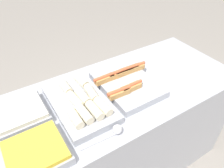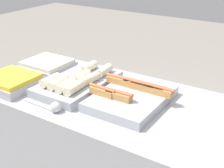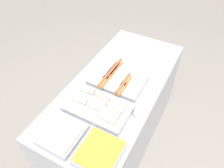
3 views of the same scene
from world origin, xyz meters
TOP-DOWN VIEW (x-y plane):
  - counter at (0.00, 0.00)m, footprint 1.67×0.75m
  - tray_hotdogs at (0.03, 0.01)m, footprint 0.41×0.46m
  - tray_wraps at (-0.32, -0.01)m, footprint 0.31×0.51m
  - tray_side_front at (-0.66, -0.21)m, footprint 0.29×0.27m
  - tray_side_back at (-0.66, 0.10)m, footprint 0.29×0.27m
  - serving_spoon_near at (-0.25, -0.29)m, footprint 0.25×0.05m

SIDE VIEW (x-z plane):
  - counter at x=0.00m, z-range 0.00..0.89m
  - serving_spoon_near at x=-0.25m, z-range 0.89..0.94m
  - tray_hotdogs at x=0.03m, z-range 0.87..0.97m
  - tray_side_front at x=-0.66m, z-range 0.89..0.96m
  - tray_side_back at x=-0.66m, z-range 0.89..0.96m
  - tray_wraps at x=-0.32m, z-range 0.88..0.98m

